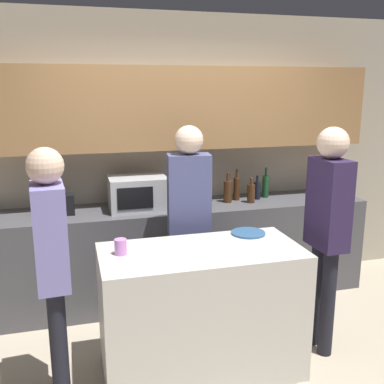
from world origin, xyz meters
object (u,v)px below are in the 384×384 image
object	(u,v)px
potted_plant	(330,177)
bottle_0	(228,191)
microwave	(138,193)
bottle_4	(265,186)
bottle_1	(237,188)
person_left	(52,257)
bottle_3	(257,190)
cup_0	(121,247)
bottle_2	(251,193)
person_right	(327,221)
person_center	(189,211)
toaster	(59,204)
plate_on_island	(248,233)

from	to	relation	value
potted_plant	bottle_0	size ratio (longest dim) A/B	1.35
microwave	bottle_4	distance (m)	1.32
bottle_1	person_left	distance (m)	2.16
bottle_3	person_left	size ratio (longest dim) A/B	0.14
cup_0	person_left	size ratio (longest dim) A/B	0.06
bottle_0	bottle_1	size ratio (longest dim) A/B	0.95
potted_plant	cup_0	world-z (taller)	potted_plant
bottle_3	person_left	distance (m)	2.32
bottle_2	cup_0	distance (m)	1.74
bottle_2	person_right	distance (m)	1.11
bottle_1	bottle_4	xyz separation A→B (m)	(0.32, 0.03, -0.00)
bottle_2	bottle_4	world-z (taller)	bottle_4
person_center	potted_plant	bearing A→B (deg)	-153.77
toaster	bottle_2	size ratio (longest dim) A/B	1.05
bottle_3	person_right	distance (m)	1.22
potted_plant	person_center	bearing A→B (deg)	-160.44
microwave	bottle_4	bearing A→B (deg)	4.49
person_left	person_right	size ratio (longest dim) A/B	0.96
toaster	bottle_1	bearing A→B (deg)	2.43
person_right	toaster	bearing A→B (deg)	57.78
person_center	bottle_3	bearing A→B (deg)	-137.05
toaster	bottle_4	size ratio (longest dim) A/B	0.85
potted_plant	cup_0	distance (m)	2.53
microwave	person_left	size ratio (longest dim) A/B	0.31
microwave	cup_0	distance (m)	1.16
bottle_1	bottle_2	distance (m)	0.17
bottle_1	bottle_4	distance (m)	0.32
toaster	microwave	bearing A→B (deg)	-0.13
microwave	toaster	distance (m)	0.70
bottle_4	person_right	xyz separation A→B (m)	(-0.07, -1.26, 0.01)
bottle_0	bottle_1	bearing A→B (deg)	27.46
toaster	bottle_0	world-z (taller)	bottle_0
bottle_4	person_left	distance (m)	2.44
bottle_4	plate_on_island	distance (m)	1.23
toaster	person_right	world-z (taller)	person_right
microwave	cup_0	xyz separation A→B (m)	(-0.29, -1.13, -0.09)
microwave	bottle_1	world-z (taller)	bottle_1
potted_plant	cup_0	size ratio (longest dim) A/B	3.71
bottle_4	plate_on_island	size ratio (longest dim) A/B	1.17
potted_plant	person_left	world-z (taller)	person_left
toaster	bottle_4	xyz separation A→B (m)	(2.01, 0.10, 0.03)
plate_on_island	bottle_0	bearing A→B (deg)	79.45
toaster	bottle_3	distance (m)	1.89
toaster	plate_on_island	distance (m)	1.69
potted_plant	person_center	distance (m)	1.75
bottle_0	person_right	xyz separation A→B (m)	(0.36, -1.18, 0.01)
potted_plant	bottle_2	xyz separation A→B (m)	(-0.89, -0.06, -0.10)
potted_plant	person_center	xyz separation A→B (m)	(-1.65, -0.58, -0.09)
bottle_0	cup_0	world-z (taller)	bottle_0
person_center	person_right	world-z (taller)	person_right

